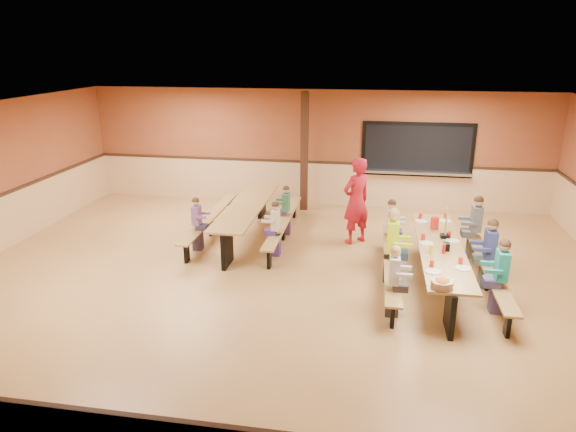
# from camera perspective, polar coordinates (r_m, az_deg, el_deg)

# --- Properties ---
(ground) EXTENTS (12.00, 12.00, 0.00)m
(ground) POSITION_cam_1_polar(r_m,az_deg,el_deg) (9.27, -0.79, -7.46)
(ground) COLOR #9C6C3B
(ground) RESTS_ON ground
(room_envelope) EXTENTS (12.04, 10.04, 3.02)m
(room_envelope) POSITION_cam_1_polar(r_m,az_deg,el_deg) (8.99, -0.81, -3.50)
(room_envelope) COLOR brown
(room_envelope) RESTS_ON ground
(kitchen_pass_through) EXTENTS (2.78, 0.28, 1.38)m
(kitchen_pass_through) POSITION_cam_1_polar(r_m,az_deg,el_deg) (13.45, 14.15, 6.91)
(kitchen_pass_through) COLOR black
(kitchen_pass_through) RESTS_ON ground
(structural_post) EXTENTS (0.18, 0.18, 3.00)m
(structural_post) POSITION_cam_1_polar(r_m,az_deg,el_deg) (12.97, 1.83, 7.10)
(structural_post) COLOR black
(structural_post) RESTS_ON ground
(cafeteria_table_main) EXTENTS (1.91, 3.70, 0.74)m
(cafeteria_table_main) POSITION_cam_1_polar(r_m,az_deg,el_deg) (9.36, 16.50, -4.49)
(cafeteria_table_main) COLOR olive
(cafeteria_table_main) RESTS_ON ground
(cafeteria_table_second) EXTENTS (1.91, 3.70, 0.74)m
(cafeteria_table_second) POSITION_cam_1_polar(r_m,az_deg,el_deg) (11.28, -4.64, 0.17)
(cafeteria_table_second) COLOR olive
(cafeteria_table_second) RESTS_ON ground
(seated_child_white_left) EXTENTS (0.34, 0.28, 1.15)m
(seated_child_white_left) POSITION_cam_1_polar(r_m,az_deg,el_deg) (8.16, 11.65, -7.15)
(seated_child_white_left) COLOR silver
(seated_child_white_left) RESTS_ON ground
(seated_adult_yellow) EXTENTS (0.43, 0.35, 1.34)m
(seated_adult_yellow) POSITION_cam_1_polar(r_m,az_deg,el_deg) (9.30, 11.48, -3.25)
(seated_adult_yellow) COLOR #C1E216
(seated_adult_yellow) RESTS_ON ground
(seated_child_grey_left) EXTENTS (0.35, 0.29, 1.17)m
(seated_child_grey_left) POSITION_cam_1_polar(r_m,az_deg,el_deg) (10.41, 11.31, -1.37)
(seated_child_grey_left) COLOR #BBBBBB
(seated_child_grey_left) RESTS_ON ground
(seated_child_teal_right) EXTENTS (0.37, 0.31, 1.22)m
(seated_child_teal_right) POSITION_cam_1_polar(r_m,az_deg,el_deg) (8.73, 22.53, -6.27)
(seated_child_teal_right) COLOR teal
(seated_child_teal_right) RESTS_ON ground
(seated_child_navy_right) EXTENTS (0.39, 0.32, 1.24)m
(seated_child_navy_right) POSITION_cam_1_polar(r_m,az_deg,el_deg) (9.53, 21.44, -3.98)
(seated_child_navy_right) COLOR navy
(seated_child_navy_right) RESTS_ON ground
(seated_child_char_right) EXTENTS (0.40, 0.32, 1.26)m
(seated_child_char_right) POSITION_cam_1_polar(r_m,az_deg,el_deg) (10.77, 20.10, -1.23)
(seated_child_char_right) COLOR #53575E
(seated_child_char_right) RESTS_ON ground
(seated_child_purple_sec) EXTENTS (0.32, 0.26, 1.11)m
(seated_child_purple_sec) POSITION_cam_1_polar(r_m,az_deg,el_deg) (10.70, -10.08, -0.91)
(seated_child_purple_sec) COLOR #734E7B
(seated_child_purple_sec) RESTS_ON ground
(seated_child_green_sec) EXTENTS (0.32, 0.26, 1.11)m
(seated_child_green_sec) POSITION_cam_1_polar(r_m,az_deg,el_deg) (11.41, -0.22, 0.61)
(seated_child_green_sec) COLOR #30654A
(seated_child_green_sec) RESTS_ON ground
(seated_child_tan_sec) EXTENTS (0.32, 0.26, 1.11)m
(seated_child_tan_sec) POSITION_cam_1_polar(r_m,az_deg,el_deg) (10.26, -1.40, -1.48)
(seated_child_tan_sec) COLOR beige
(seated_child_tan_sec) RESTS_ON ground
(standing_woman) EXTENTS (0.80, 0.78, 1.86)m
(standing_woman) POSITION_cam_1_polar(r_m,az_deg,el_deg) (10.92, 7.60, 1.67)
(standing_woman) COLOR #B01423
(standing_woman) RESTS_ON ground
(punch_pitcher) EXTENTS (0.16, 0.16, 0.22)m
(punch_pitcher) POSITION_cam_1_polar(r_m,az_deg,el_deg) (10.10, 15.97, -0.76)
(punch_pitcher) COLOR red
(punch_pitcher) RESTS_ON cafeteria_table_main
(chip_bowl) EXTENTS (0.32, 0.32, 0.15)m
(chip_bowl) POSITION_cam_1_polar(r_m,az_deg,el_deg) (7.72, 16.75, -7.17)
(chip_bowl) COLOR orange
(chip_bowl) RESTS_ON cafeteria_table_main
(napkin_dispenser) EXTENTS (0.10, 0.14, 0.13)m
(napkin_dispenser) POSITION_cam_1_polar(r_m,az_deg,el_deg) (9.12, 17.19, -3.27)
(napkin_dispenser) COLOR black
(napkin_dispenser) RESTS_ON cafeteria_table_main
(condiment_mustard) EXTENTS (0.06, 0.06, 0.17)m
(condiment_mustard) POSITION_cam_1_polar(r_m,az_deg,el_deg) (8.87, 15.60, -3.60)
(condiment_mustard) COLOR yellow
(condiment_mustard) RESTS_ON cafeteria_table_main
(condiment_ketchup) EXTENTS (0.06, 0.06, 0.17)m
(condiment_ketchup) POSITION_cam_1_polar(r_m,az_deg,el_deg) (8.97, 16.93, -3.49)
(condiment_ketchup) COLOR #B2140F
(condiment_ketchup) RESTS_ON cafeteria_table_main
(table_paddle) EXTENTS (0.16, 0.16, 0.56)m
(table_paddle) POSITION_cam_1_polar(r_m,az_deg,el_deg) (9.68, 17.09, -1.55)
(table_paddle) COLOR black
(table_paddle) RESTS_ON cafeteria_table_main
(place_settings) EXTENTS (0.65, 3.30, 0.11)m
(place_settings) POSITION_cam_1_polar(r_m,az_deg,el_deg) (9.26, 16.65, -2.95)
(place_settings) COLOR beige
(place_settings) RESTS_ON cafeteria_table_main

